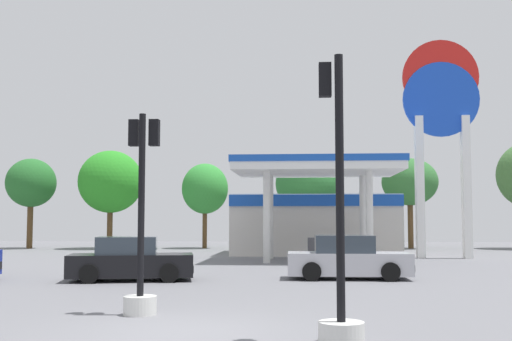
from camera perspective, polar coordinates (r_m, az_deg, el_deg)
ground_plane at (r=11.65m, az=-6.65°, el=-14.18°), size 90.00×90.00×0.00m
gas_station at (r=35.84m, az=5.31°, el=-4.30°), size 9.18×12.48×4.81m
station_pole_sign at (r=34.04m, az=16.34°, el=4.41°), size 3.88×0.56×11.26m
car_0 at (r=21.49m, az=8.27°, el=-7.90°), size 4.07×1.90×1.45m
car_2 at (r=21.08m, az=-11.22°, el=-7.97°), size 4.21×2.40×1.42m
traffic_signal_0 at (r=13.60m, az=-10.28°, el=-6.65°), size 0.69×0.70×4.22m
traffic_signal_1 at (r=10.45m, az=7.48°, el=-8.22°), size 0.74×0.74×4.71m
tree_0 at (r=45.81m, az=-19.59°, el=-1.10°), size 3.35×3.35×6.11m
tree_1 at (r=43.91m, az=-12.96°, el=-1.01°), size 4.31×4.31×6.61m
tree_2 at (r=43.56m, az=-4.61°, el=-1.66°), size 3.17×3.17×5.79m
tree_3 at (r=43.92m, az=4.68°, el=-1.20°), size 4.46×4.46×6.40m
tree_4 at (r=44.39m, az=13.67°, el=-1.03°), size 3.80×3.80×6.12m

